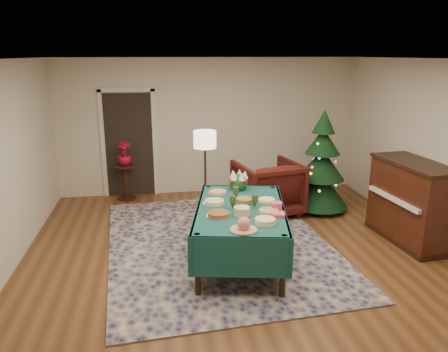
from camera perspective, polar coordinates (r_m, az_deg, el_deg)
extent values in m
plane|color=#593319|center=(5.94, 2.49, -12.05)|extent=(7.00, 7.00, 0.00)
plane|color=white|center=(5.26, 2.85, 14.97)|extent=(7.00, 7.00, 0.00)
plane|color=beige|center=(8.83, -1.92, 6.47)|extent=(6.00, 0.00, 6.00)
cube|color=black|center=(8.83, -12.27, 3.93)|extent=(0.92, 0.02, 2.04)
cube|color=silver|center=(8.85, -15.52, 3.95)|extent=(0.08, 0.04, 2.14)
cube|color=silver|center=(8.79, -9.03, 4.26)|extent=(0.08, 0.04, 2.14)
cube|color=silver|center=(8.67, -12.70, 10.92)|extent=(1.08, 0.04, 0.08)
cube|color=#141347|center=(6.65, -0.74, -8.76)|extent=(3.51, 4.43, 0.02)
cylinder|color=black|center=(5.18, -3.47, -11.58)|extent=(0.07, 0.07, 0.79)
cylinder|color=black|center=(6.85, -2.02, -4.56)|extent=(0.07, 0.07, 0.79)
cylinder|color=black|center=(5.18, 7.72, -11.68)|extent=(0.07, 0.07, 0.79)
cylinder|color=black|center=(6.85, 6.28, -4.64)|extent=(0.07, 0.07, 0.79)
cube|color=#124140|center=(5.85, 2.17, -4.29)|extent=(1.52, 2.18, 0.04)
cube|color=#124140|center=(6.85, 2.14, -3.24)|extent=(1.17, 0.26, 0.49)
cube|color=#124140|center=(5.02, 2.14, -10.58)|extent=(1.17, 0.26, 0.49)
cube|color=#124140|center=(5.96, 7.65, -6.37)|extent=(0.42, 2.00, 0.49)
cube|color=#124140|center=(5.95, -3.37, -6.26)|extent=(0.42, 2.00, 0.49)
cylinder|color=silver|center=(5.08, 2.58, -7.11)|extent=(0.32, 0.32, 0.01)
sphere|color=#CC727A|center=(5.05, 2.60, -6.22)|extent=(0.16, 0.16, 0.16)
cylinder|color=silver|center=(5.31, 5.39, -6.15)|extent=(0.29, 0.29, 0.01)
cylinder|color=#D8D172|center=(5.30, 5.40, -5.82)|extent=(0.25, 0.25, 0.05)
cylinder|color=silver|center=(5.51, -0.72, -5.23)|extent=(0.31, 0.31, 0.01)
cylinder|color=brown|center=(5.50, -0.72, -4.96)|extent=(0.27, 0.27, 0.04)
cylinder|color=silver|center=(5.56, 2.36, -5.07)|extent=(0.24, 0.24, 0.01)
cylinder|color=tan|center=(5.54, 2.36, -4.55)|extent=(0.21, 0.21, 0.09)
cylinder|color=silver|center=(5.66, 5.85, -4.77)|extent=(0.30, 0.30, 0.01)
cylinder|color=#B2844C|center=(5.65, 5.85, -4.56)|extent=(0.25, 0.25, 0.03)
cylinder|color=silver|center=(5.96, -1.28, -3.61)|extent=(0.32, 0.32, 0.01)
cylinder|color=#D8BF7F|center=(5.95, -1.28, -3.36)|extent=(0.27, 0.27, 0.04)
cylinder|color=silver|center=(5.99, 2.75, -3.53)|extent=(0.28, 0.28, 0.01)
cylinder|color=maroon|center=(5.97, 2.75, -3.19)|extent=(0.24, 0.24, 0.06)
cylinder|color=silver|center=(6.06, 5.59, -3.34)|extent=(0.27, 0.27, 0.01)
cylinder|color=#F2EACC|center=(6.05, 5.60, -3.14)|extent=(0.23, 0.23, 0.03)
cylinder|color=silver|center=(6.38, -0.80, -2.28)|extent=(0.30, 0.30, 0.01)
cylinder|color=tan|center=(6.38, -0.80, -2.09)|extent=(0.25, 0.25, 0.03)
cone|color=#2D471E|center=(6.13, 1.55, -2.64)|extent=(0.07, 0.07, 0.09)
cylinder|color=#2D471E|center=(6.10, 1.55, -1.84)|extent=(0.08, 0.08, 0.09)
cone|color=#2D471E|center=(5.80, 4.04, -3.75)|extent=(0.07, 0.07, 0.09)
cylinder|color=#2D471E|center=(5.77, 4.05, -2.91)|extent=(0.08, 0.08, 0.09)
cone|color=#2D471E|center=(5.76, 1.14, -3.87)|extent=(0.07, 0.07, 0.09)
cylinder|color=#2D471E|center=(5.73, 1.14, -3.03)|extent=(0.08, 0.08, 0.09)
cube|color=#EC4160|center=(5.56, 7.12, -5.02)|extent=(0.19, 0.19, 0.04)
cube|color=#E74070|center=(5.76, 6.90, -3.93)|extent=(0.15, 0.15, 0.11)
sphere|color=#1E4C1E|center=(6.56, 1.92, -0.89)|extent=(0.27, 0.27, 0.27)
cone|color=white|center=(6.54, 2.74, 0.21)|extent=(0.11, 0.11, 0.13)
cone|color=white|center=(6.61, 2.03, 0.39)|extent=(0.11, 0.11, 0.13)
cone|color=white|center=(6.56, 1.18, 0.28)|extent=(0.11, 0.11, 0.13)
cone|color=white|center=(6.45, 1.35, 0.02)|extent=(0.11, 0.11, 0.13)
cone|color=white|center=(6.44, 2.33, -0.03)|extent=(0.11, 0.11, 0.13)
sphere|color=#B20C0F|center=(6.62, 2.62, -0.34)|extent=(0.07, 0.07, 0.07)
sphere|color=#B20C0F|center=(6.62, 1.21, -0.33)|extent=(0.07, 0.07, 0.07)
sphere|color=#B20C0F|center=(6.47, 1.20, -0.73)|extent=(0.07, 0.07, 0.07)
sphere|color=#B20C0F|center=(6.47, 2.65, -0.74)|extent=(0.07, 0.07, 0.07)
imported|color=#40110D|center=(7.72, 5.70, -1.22)|extent=(1.21, 1.16, 1.06)
cylinder|color=#A57F3F|center=(7.59, -2.39, -5.58)|extent=(0.26, 0.26, 0.03)
cylinder|color=black|center=(7.36, -2.45, -0.58)|extent=(0.04, 0.04, 1.41)
cylinder|color=#FFEABF|center=(7.20, -2.52, 4.81)|extent=(0.38, 0.38, 0.28)
cylinder|color=black|center=(8.81, -12.53, -2.85)|extent=(0.35, 0.35, 0.04)
cylinder|color=black|center=(8.72, -12.65, -0.86)|extent=(0.08, 0.08, 0.64)
cylinder|color=black|center=(8.63, -12.78, 1.29)|extent=(0.39, 0.39, 0.03)
imported|color=maroon|center=(8.60, -12.84, 2.23)|extent=(0.26, 0.47, 0.26)
cylinder|color=black|center=(8.20, 12.29, -3.84)|extent=(0.11, 0.11, 0.15)
cone|color=black|center=(8.10, 12.43, -1.58)|extent=(1.15, 1.15, 0.64)
cone|color=black|center=(7.98, 12.62, 1.57)|extent=(0.94, 0.94, 0.55)
cone|color=black|center=(7.89, 12.80, 4.47)|extent=(0.71, 0.71, 0.46)
cone|color=black|center=(7.83, 12.96, 6.97)|extent=(0.46, 0.46, 0.41)
cube|color=black|center=(7.33, 22.83, -7.44)|extent=(0.74, 1.46, 0.08)
cube|color=#33150C|center=(7.13, 23.32, -3.16)|extent=(0.71, 1.44, 1.15)
cube|color=black|center=(6.98, 23.84, 1.48)|extent=(0.76, 1.48, 0.05)
cube|color=white|center=(6.94, 21.41, -2.78)|extent=(0.22, 1.20, 0.06)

